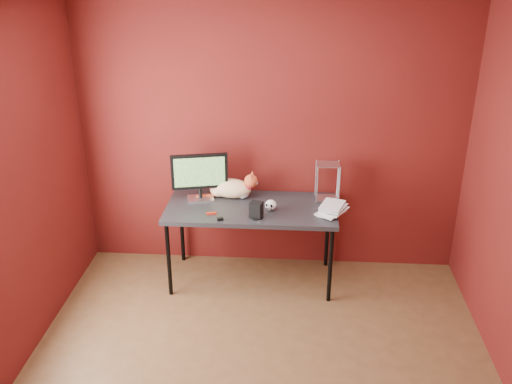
# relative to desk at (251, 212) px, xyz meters

# --- Properties ---
(room) EXTENTS (3.52, 3.52, 2.61)m
(room) POSITION_rel_desk_xyz_m (0.15, -1.37, 0.75)
(room) COLOR #4E331B
(room) RESTS_ON ground
(desk) EXTENTS (1.50, 0.70, 0.75)m
(desk) POSITION_rel_desk_xyz_m (0.00, 0.00, 0.00)
(desk) COLOR black
(desk) RESTS_ON ground
(monitor) EXTENTS (0.50, 0.21, 0.44)m
(monitor) POSITION_rel_desk_xyz_m (-0.47, 0.11, 0.29)
(monitor) COLOR silver
(monitor) RESTS_ON desk
(cat) EXTENTS (0.56, 0.25, 0.26)m
(cat) POSITION_rel_desk_xyz_m (-0.20, 0.19, 0.14)
(cat) COLOR orange
(cat) RESTS_ON desk
(skull_mug) EXTENTS (0.10, 0.10, 0.10)m
(skull_mug) POSITION_rel_desk_xyz_m (0.17, -0.07, 0.10)
(skull_mug) COLOR silver
(skull_mug) RESTS_ON desk
(speaker) EXTENTS (0.12, 0.12, 0.14)m
(speaker) POSITION_rel_desk_xyz_m (0.06, -0.21, 0.12)
(speaker) COLOR black
(speaker) RESTS_ON desk
(book_stack) EXTENTS (0.29, 0.30, 0.97)m
(book_stack) POSITION_rel_desk_xyz_m (0.63, -0.04, 0.54)
(book_stack) COLOR beige
(book_stack) RESTS_ON desk
(wire_rack) EXTENTS (0.21, 0.17, 0.34)m
(wire_rack) POSITION_rel_desk_xyz_m (0.67, 0.21, 0.22)
(wire_rack) COLOR silver
(wire_rack) RESTS_ON desk
(pocket_knife) EXTENTS (0.09, 0.04, 0.02)m
(pocket_knife) POSITION_rel_desk_xyz_m (-0.33, -0.18, 0.06)
(pocket_knife) COLOR #A5200C
(pocket_knife) RESTS_ON desk
(black_gadget) EXTENTS (0.06, 0.05, 0.02)m
(black_gadget) POSITION_rel_desk_xyz_m (-0.24, -0.29, 0.06)
(black_gadget) COLOR black
(black_gadget) RESTS_ON desk
(washer) EXTENTS (0.04, 0.04, 0.00)m
(washer) POSITION_rel_desk_xyz_m (0.09, -0.29, 0.05)
(washer) COLOR silver
(washer) RESTS_ON desk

